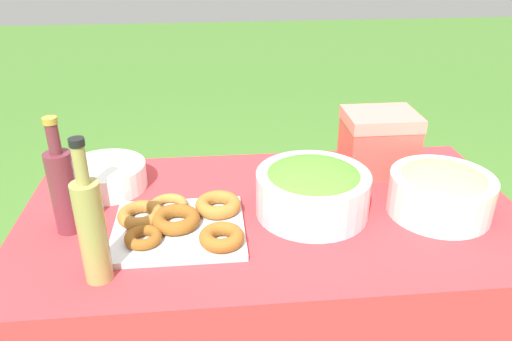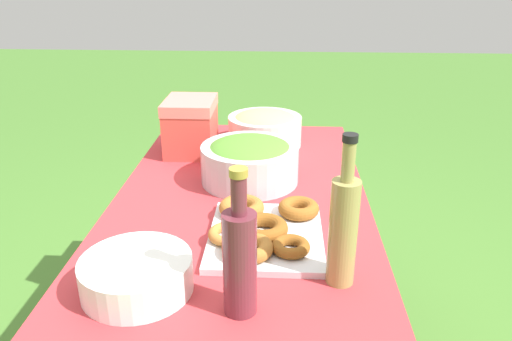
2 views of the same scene
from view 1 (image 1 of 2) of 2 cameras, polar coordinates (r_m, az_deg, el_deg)
The scene contains 8 objects.
picnic_table at distance 1.40m, azimuth 1.82°, elevation -8.35°, with size 1.33×0.73×0.74m.
salad_bowl at distance 1.31m, azimuth 6.49°, elevation -2.06°, with size 0.30×0.30×0.14m.
pasta_bowl at distance 1.39m, azimuth 20.40°, elevation -2.11°, with size 0.27×0.27×0.13m.
donut_platter at distance 1.26m, azimuth -8.57°, elevation -5.87°, with size 0.36×0.31×0.05m.
plate_stack at distance 1.50m, azimuth -16.78°, elevation -0.63°, with size 0.23×0.23×0.07m.
olive_oil_bottle at distance 1.09m, azimuth -18.29°, elevation -6.20°, with size 0.06×0.06×0.33m.
wine_bottle at distance 1.29m, azimuth -21.18°, elevation -1.89°, with size 0.06×0.06×0.30m.
cooler_box at distance 1.55m, azimuth 13.82°, elevation 3.15°, with size 0.21×0.17×0.19m.
Camera 1 is at (-0.16, -1.14, 1.43)m, focal length 35.00 mm.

